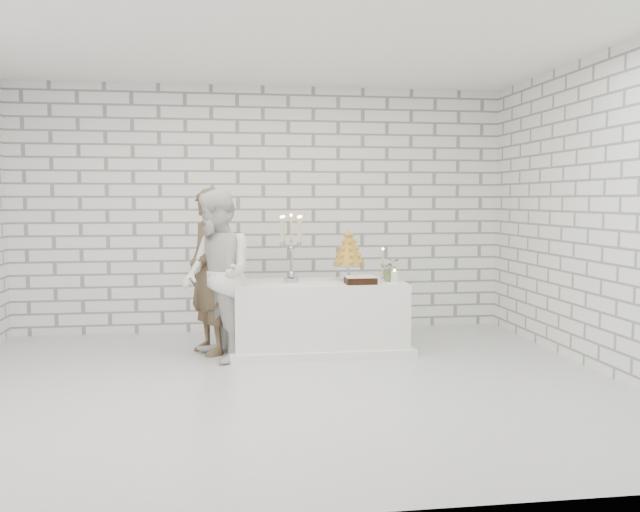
{
  "coord_description": "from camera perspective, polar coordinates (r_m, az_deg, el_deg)",
  "views": [
    {
      "loc": [
        -0.48,
        -5.78,
        1.62
      ],
      "look_at": [
        0.48,
        0.94,
        1.05
      ],
      "focal_mm": 37.69,
      "sensor_mm": 36.0,
      "label": 1
    }
  ],
  "objects": [
    {
      "name": "cake_table",
      "position": [
        7.2,
        -0.07,
        -5.15
      ],
      "size": [
        1.8,
        0.8,
        0.75
      ],
      "primitive_type": "cube",
      "color": "white",
      "rests_on": "ground"
    },
    {
      "name": "ground",
      "position": [
        6.03,
        -3.32,
        -10.81
      ],
      "size": [
        6.0,
        5.0,
        0.01
      ],
      "primitive_type": "cube",
      "color": "silver",
      "rests_on": "ground"
    },
    {
      "name": "groom",
      "position": [
        7.13,
        -9.41,
        -1.3
      ],
      "size": [
        0.67,
        0.76,
        1.74
      ],
      "primitive_type": "imported",
      "rotation": [
        0.0,
        0.0,
        -1.07
      ],
      "color": "#4E3C2A",
      "rests_on": "ground"
    },
    {
      "name": "wall_back",
      "position": [
        8.3,
        -4.82,
        3.96
      ],
      "size": [
        6.0,
        0.01,
        3.0
      ],
      "primitive_type": "cube",
      "color": "white",
      "rests_on": "ground"
    },
    {
      "name": "extra_taper",
      "position": [
        7.43,
        5.36,
        -0.71
      ],
      "size": [
        0.06,
        0.06,
        0.32
      ],
      "primitive_type": "cylinder",
      "rotation": [
        0.0,
        0.0,
        0.03
      ],
      "color": "beige",
      "rests_on": "cake_table"
    },
    {
      "name": "croquembouche",
      "position": [
        7.24,
        2.46,
        0.08
      ],
      "size": [
        0.44,
        0.44,
        0.55
      ],
      "primitive_type": null,
      "rotation": [
        0.0,
        0.0,
        0.3
      ],
      "color": "#AC7724",
      "rests_on": "cake_table"
    },
    {
      "name": "bride",
      "position": [
        6.79,
        -8.76,
        -1.63
      ],
      "size": [
        0.91,
        1.02,
        1.73
      ],
      "primitive_type": "imported",
      "rotation": [
        0.0,
        0.0,
        -1.21
      ],
      "color": "silver",
      "rests_on": "ground"
    },
    {
      "name": "pillar_candle",
      "position": [
        7.12,
        6.35,
        -1.77
      ],
      "size": [
        0.1,
        0.1,
        0.12
      ],
      "primitive_type": "cylinder",
      "rotation": [
        0.0,
        0.0,
        0.27
      ],
      "color": "white",
      "rests_on": "cake_table"
    },
    {
      "name": "candelabra",
      "position": [
        7.08,
        -2.46,
        0.68
      ],
      "size": [
        0.35,
        0.35,
        0.72
      ],
      "primitive_type": null,
      "rotation": [
        0.0,
        0.0,
        -0.23
      ],
      "color": "#A7A6B1",
      "rests_on": "cake_table"
    },
    {
      "name": "wall_front",
      "position": [
        3.32,
        0.19,
        2.7
      ],
      "size": [
        6.0,
        0.01,
        3.0
      ],
      "primitive_type": "cube",
      "color": "white",
      "rests_on": "ground"
    },
    {
      "name": "flowers",
      "position": [
        7.21,
        6.0,
        -1.17
      ],
      "size": [
        0.27,
        0.25,
        0.25
      ],
      "primitive_type": "imported",
      "rotation": [
        0.0,
        0.0,
        -0.3
      ],
      "color": "#2F6328",
      "rests_on": "cake_table"
    },
    {
      "name": "ceiling",
      "position": [
        5.97,
        -3.46,
        18.16
      ],
      "size": [
        6.0,
        5.0,
        0.01
      ],
      "primitive_type": "cube",
      "color": "white",
      "rests_on": "ground"
    },
    {
      "name": "wall_right",
      "position": [
        6.75,
        22.94,
        3.4
      ],
      "size": [
        0.01,
        5.0,
        3.0
      ],
      "primitive_type": "cube",
      "color": "white",
      "rests_on": "ground"
    },
    {
      "name": "chocolate_cake",
      "position": [
        6.97,
        3.46,
        -2.04
      ],
      "size": [
        0.32,
        0.23,
        0.08
      ],
      "primitive_type": "cube",
      "rotation": [
        0.0,
        0.0,
        -0.01
      ],
      "color": "black",
      "rests_on": "cake_table"
    }
  ]
}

